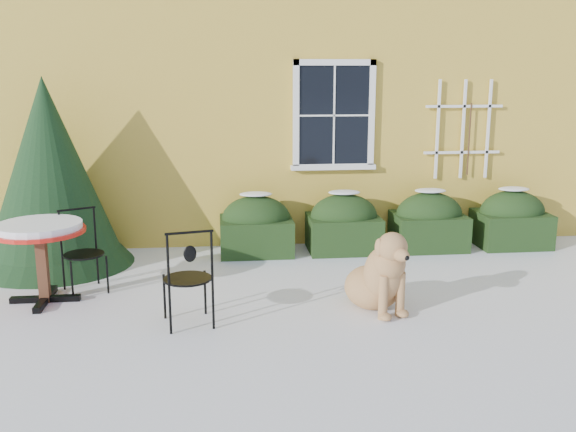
{
  "coord_description": "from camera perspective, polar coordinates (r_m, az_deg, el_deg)",
  "views": [
    {
      "loc": [
        -0.82,
        -6.54,
        2.61
      ],
      "look_at": [
        0.0,
        1.0,
        0.9
      ],
      "focal_mm": 40.0,
      "sensor_mm": 36.0,
      "label": 1
    }
  ],
  "objects": [
    {
      "name": "dog",
      "position": [
        7.2,
        8.19,
        -5.39
      ],
      "size": [
        0.81,
        1.08,
        0.97
      ],
      "rotation": [
        0.0,
        0.0,
        0.35
      ],
      "color": "tan",
      "rests_on": "ground"
    },
    {
      "name": "hedge_row",
      "position": [
        9.68,
        8.75,
        -0.63
      ],
      "size": [
        4.95,
        0.8,
        0.91
      ],
      "color": "black",
      "rests_on": "ground"
    },
    {
      "name": "house",
      "position": [
        13.58,
        -2.83,
        15.25
      ],
      "size": [
        12.4,
        8.4,
        6.4
      ],
      "color": "yellow",
      "rests_on": "ground"
    },
    {
      "name": "bistro_table",
      "position": [
        7.81,
        -21.18,
        -1.7
      ],
      "size": [
        1.02,
        1.02,
        0.94
      ],
      "rotation": [
        0.0,
        0.0,
        0.17
      ],
      "color": "black",
      "rests_on": "ground"
    },
    {
      "name": "patio_chair_far",
      "position": [
        8.13,
        -17.79,
        -2.98
      ],
      "size": [
        0.59,
        0.59,
        1.0
      ],
      "rotation": [
        0.0,
        0.0,
        0.45
      ],
      "color": "black",
      "rests_on": "ground"
    },
    {
      "name": "evergreen_shrub",
      "position": [
        9.25,
        -20.34,
        2.08
      ],
      "size": [
        2.12,
        2.12,
        2.56
      ],
      "rotation": [
        0.0,
        0.0,
        -0.18
      ],
      "color": "black",
      "rests_on": "ground"
    },
    {
      "name": "patio_chair_near",
      "position": [
        6.76,
        -8.87,
        -5.37
      ],
      "size": [
        0.56,
        0.55,
        1.06
      ],
      "rotation": [
        0.0,
        0.0,
        3.35
      ],
      "color": "black",
      "rests_on": "ground"
    },
    {
      "name": "ground",
      "position": [
        7.09,
        0.88,
        -8.89
      ],
      "size": [
        80.0,
        80.0,
        0.0
      ],
      "primitive_type": "plane",
      "color": "white",
      "rests_on": "ground"
    }
  ]
}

